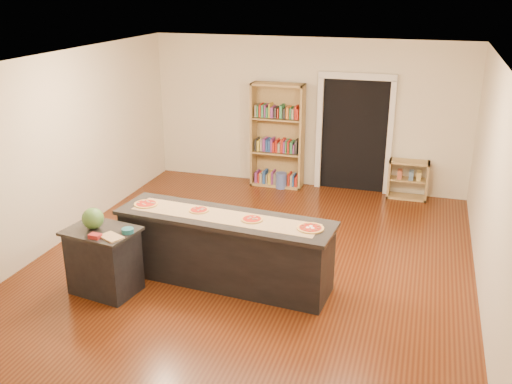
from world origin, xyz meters
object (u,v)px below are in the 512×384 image
(watermelon, at_px, (93,218))
(low_shelf, at_px, (408,180))
(kitchen_island, at_px, (225,249))
(waste_bin, at_px, (281,180))
(side_counter, at_px, (104,260))
(bookshelf, at_px, (277,136))

(watermelon, bearing_deg, low_shelf, 51.71)
(kitchen_island, xyz_separation_m, waste_bin, (-0.21, 3.74, -0.32))
(low_shelf, height_order, watermelon, watermelon)
(waste_bin, bearing_deg, side_counter, -104.72)
(kitchen_island, height_order, watermelon, watermelon)
(side_counter, relative_size, waste_bin, 2.84)
(kitchen_island, xyz_separation_m, low_shelf, (2.12, 3.90, -0.12))
(watermelon, bearing_deg, kitchen_island, 24.11)
(waste_bin, bearing_deg, bookshelf, 133.62)
(waste_bin, bearing_deg, watermelon, -106.00)
(side_counter, distance_m, watermelon, 0.57)
(bookshelf, bearing_deg, kitchen_island, -85.03)
(bookshelf, bearing_deg, waste_bin, -46.38)
(bookshelf, distance_m, watermelon, 4.67)
(bookshelf, relative_size, low_shelf, 2.79)
(low_shelf, xyz_separation_m, watermelon, (-3.60, -4.56, 0.63))
(kitchen_island, relative_size, side_counter, 3.28)
(side_counter, xyz_separation_m, bookshelf, (1.04, 4.54, 0.56))
(kitchen_island, xyz_separation_m, bookshelf, (-0.34, 3.87, 0.52))
(side_counter, bearing_deg, low_shelf, 61.53)
(side_counter, height_order, low_shelf, side_counter)
(waste_bin, bearing_deg, kitchen_island, -86.72)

